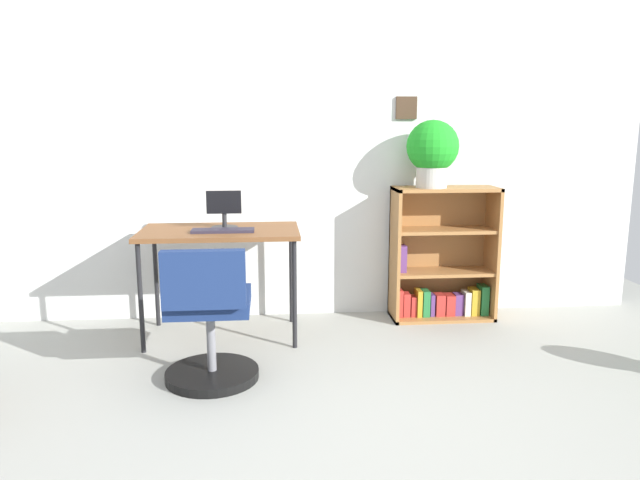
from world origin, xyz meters
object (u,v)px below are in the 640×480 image
(office_chair, at_px, (209,324))
(potted_plant_on_shelf, at_px, (433,150))
(keyboard, at_px, (223,230))
(bookshelf_low, at_px, (441,261))
(monitor, at_px, (224,211))
(desk, at_px, (220,238))

(office_chair, height_order, potted_plant_on_shelf, potted_plant_on_shelf)
(keyboard, relative_size, bookshelf_low, 0.41)
(monitor, height_order, potted_plant_on_shelf, potted_plant_on_shelf)
(office_chair, xyz_separation_m, potted_plant_on_shelf, (1.48, 0.98, 0.89))
(desk, distance_m, office_chair, 0.82)
(keyboard, height_order, bookshelf_low, bookshelf_low)
(desk, height_order, keyboard, keyboard)
(monitor, height_order, office_chair, monitor)
(desk, relative_size, bookshelf_low, 1.06)
(bookshelf_low, xyz_separation_m, potted_plant_on_shelf, (-0.11, -0.06, 0.81))
(potted_plant_on_shelf, bearing_deg, bookshelf_low, 26.38)
(office_chair, height_order, bookshelf_low, bookshelf_low)
(office_chair, relative_size, potted_plant_on_shelf, 1.67)
(office_chair, bearing_deg, monitor, 87.19)
(keyboard, xyz_separation_m, potted_plant_on_shelf, (1.44, 0.32, 0.49))
(desk, relative_size, monitor, 4.11)
(bookshelf_low, bearing_deg, potted_plant_on_shelf, -153.62)
(bookshelf_low, bearing_deg, monitor, -170.77)
(keyboard, height_order, office_chair, office_chair)
(monitor, relative_size, potted_plant_on_shelf, 0.53)
(bookshelf_low, relative_size, potted_plant_on_shelf, 2.05)
(desk, height_order, potted_plant_on_shelf, potted_plant_on_shelf)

